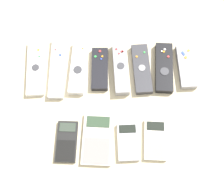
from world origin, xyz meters
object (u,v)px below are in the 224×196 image
Objects in this scene: remote_1 at (59,68)px; calculator_0 at (68,141)px; calculator_1 at (98,139)px; calculator_3 at (156,140)px; remote_2 at (79,67)px; remote_3 at (101,69)px; remote_5 at (143,69)px; remote_7 at (187,67)px; remote_0 at (37,68)px; calculator_2 at (129,142)px; remote_6 at (165,68)px; remote_4 at (122,68)px.

calculator_0 is at bearing -80.41° from remote_1.
calculator_1 is 1.28× the size of calculator_3.
remote_1 is 0.07m from remote_2.
remote_5 reaches higher than remote_3.
remote_3 is at bearing 179.01° from remote_7.
remote_5 is (0.21, -0.01, -0.00)m from remote_2.
remote_0 is at bearing 179.30° from remote_1.
remote_0 is 1.33× the size of remote_3.
remote_5 is 1.52× the size of calculator_2.
calculator_2 is (0.16, -0.25, -0.00)m from remote_2.
remote_0 is 1.56× the size of calculator_0.
calculator_2 reaches higher than calculator_1.
remote_3 is 1.17× the size of calculator_0.
remote_5 is at bearing 76.23° from calculator_2.
calculator_2 is (0.09, -0.25, -0.00)m from remote_3.
remote_1 is at bearing -176.00° from remote_2.
remote_1 is at bearing 178.31° from remote_3.
calculator_0 is at bearing -68.76° from remote_0.
remote_3 is at bearing 107.46° from calculator_2.
remote_2 is (0.07, 0.00, 0.00)m from remote_1.
calculator_1 is at bearing -129.11° from remote_6.
remote_0 reaches higher than calculator_1.
remote_7 is at bearing -0.77° from remote_5.
calculator_3 is (-0.12, -0.25, -0.00)m from remote_7.
remote_6 is 0.28m from calculator_2.
calculator_1 is (0.21, -0.24, -0.00)m from remote_0.
remote_3 is 0.29m from remote_7.
remote_2 is at bearing -177.29° from remote_6.
remote_3 is (0.07, -0.01, -0.00)m from remote_2.
remote_6 is at bearing 50.54° from calculator_1.
remote_6 is 0.40m from calculator_0.
remote_4 reaches higher than remote_2.
calculator_0 is (0.11, -0.25, -0.00)m from remote_0.
remote_5 is 0.25m from calculator_2.
calculator_1 is 0.09m from calculator_2.
remote_4 reaches higher than remote_6.
calculator_0 is at bearing -137.99° from remote_5.
remote_0 is 1.23× the size of calculator_1.
remote_5 reaches higher than calculator_0.
remote_0 is at bearing 178.61° from remote_3.
calculator_3 is (0.08, 0.01, -0.00)m from calculator_2.
remote_1 is at bearing 175.34° from remote_4.
remote_6 is 0.07m from remote_7.
remote_0 is 0.07m from remote_1.
remote_2 is 1.08× the size of remote_5.
remote_6 is 0.25m from calculator_3.
calculator_3 is at bearing -35.97° from remote_0.
remote_4 reaches higher than calculator_3.
remote_2 and remote_5 have the same top height.
calculator_0 is 1.01× the size of calculator_3.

